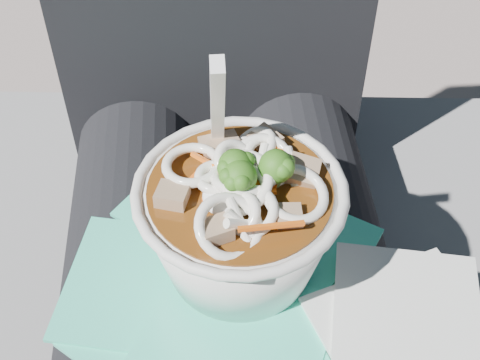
{
  "coord_description": "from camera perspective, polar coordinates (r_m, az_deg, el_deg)",
  "views": [
    {
      "loc": [
        -0.02,
        -0.36,
        1.04
      ],
      "look_at": [
        0.01,
        -0.01,
        0.68
      ],
      "focal_mm": 50.0,
      "sensor_mm": 36.0,
      "label": 1
    }
  ],
  "objects": [
    {
      "name": "stone_ledge",
      "position": [
        0.98,
        -1.28,
        -11.85
      ],
      "size": [
        1.04,
        0.6,
        0.42
      ],
      "primitive_type": "cube",
      "rotation": [
        0.0,
        0.0,
        -0.1
      ],
      "color": "slate",
      "rests_on": "ground"
    },
    {
      "name": "napkins",
      "position": [
        0.56,
        14.36,
        -12.06
      ],
      "size": [
        0.17,
        0.18,
        0.01
      ],
      "color": "silver",
      "rests_on": "plastic_bag"
    },
    {
      "name": "person_body",
      "position": [
        0.69,
        -1.41,
        -2.4
      ],
      "size": [
        0.34,
        0.94,
        0.97
      ],
      "color": "black",
      "rests_on": "ground"
    },
    {
      "name": "udon_bowl",
      "position": [
        0.54,
        0.04,
        -3.19
      ],
      "size": [
        0.21,
        0.21,
        0.21
      ],
      "color": "silver",
      "rests_on": "plastic_bag"
    },
    {
      "name": "plastic_bag",
      "position": [
        0.57,
        -0.05,
        -10.12
      ],
      "size": [
        0.34,
        0.36,
        0.02
      ],
      "color": "#30CAA4",
      "rests_on": "lap"
    },
    {
      "name": "lap",
      "position": [
        0.66,
        -0.88,
        -10.38
      ],
      "size": [
        0.33,
        0.48,
        0.14
      ],
      "color": "black",
      "rests_on": "stone_ledge"
    }
  ]
}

